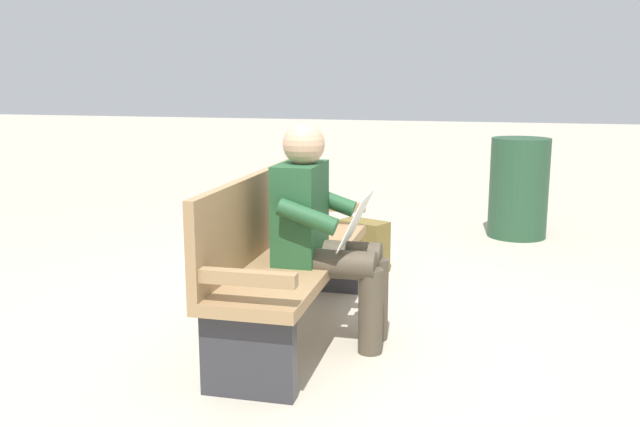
# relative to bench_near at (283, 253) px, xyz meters

# --- Properties ---
(ground_plane) EXTENTS (40.00, 40.00, 0.00)m
(ground_plane) POSITION_rel_bench_near_xyz_m (-0.00, 0.07, -0.46)
(ground_plane) COLOR #B7AD99
(bench_near) EXTENTS (1.82, 0.54, 0.90)m
(bench_near) POSITION_rel_bench_near_xyz_m (0.00, 0.00, 0.00)
(bench_near) COLOR #9E7A51
(bench_near) RESTS_ON ground
(person_seated) EXTENTS (0.58, 0.58, 1.18)m
(person_seated) POSITION_rel_bench_near_xyz_m (0.07, 0.24, 0.17)
(person_seated) COLOR #23512D
(person_seated) RESTS_ON ground
(backpack) EXTENTS (0.33, 0.40, 0.38)m
(backpack) POSITION_rel_bench_near_xyz_m (-1.35, 0.17, -0.27)
(backpack) COLOR brown
(backpack) RESTS_ON ground
(trash_bin) EXTENTS (0.52, 0.52, 0.89)m
(trash_bin) POSITION_rel_bench_near_xyz_m (-2.82, 1.28, -0.01)
(trash_bin) COLOR #23472D
(trash_bin) RESTS_ON ground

